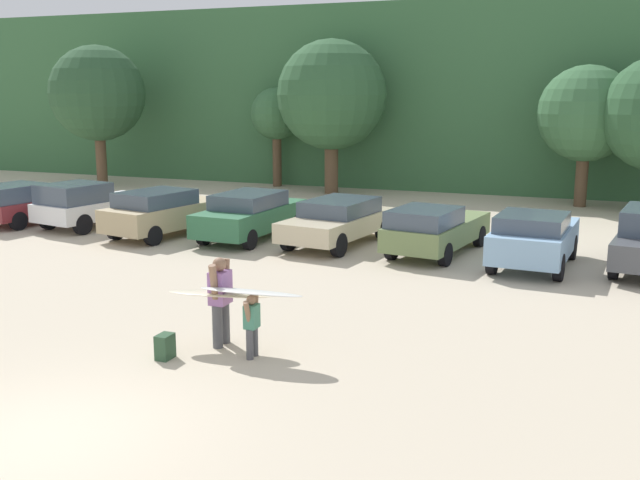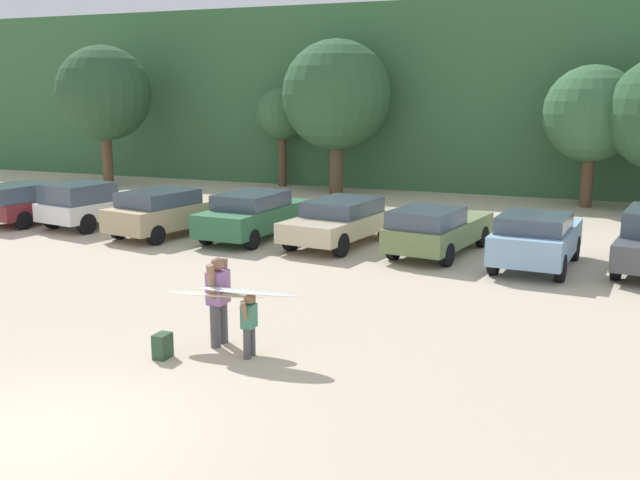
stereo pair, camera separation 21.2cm
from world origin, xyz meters
The scene contains 18 objects.
ground_plane centered at (0.00, 0.00, 0.00)m, with size 120.00×120.00×0.00m, color beige.
hillside_ridge centered at (0.00, 32.45, 4.35)m, with size 108.00×12.00×8.70m, color #38663D.
tree_far_right centered at (-16.70, 22.91, 4.51)m, with size 4.66×4.66×6.86m.
tree_right centered at (-8.34, 25.74, 3.50)m, with size 2.53×2.53×4.83m.
tree_center_right centered at (-4.92, 24.29, 4.45)m, with size 4.95×4.95×6.95m.
tree_center centered at (5.95, 24.39, 3.74)m, with size 3.85×3.85×5.69m.
parked_car_maroon centered at (-12.31, 12.95, 0.78)m, with size 2.49×4.33×1.45m.
parked_car_white centered at (-9.72, 13.25, 0.82)m, with size 2.67×4.48×1.59m.
parked_car_tan centered at (-6.47, 12.80, 0.81)m, with size 2.61×4.44×1.52m.
parked_car_forest_green centered at (-3.62, 13.46, 0.79)m, with size 2.05×4.62×1.50m.
parked_car_champagne centered at (-0.69, 13.63, 0.76)m, with size 2.47×4.72×1.39m.
parked_car_olive_green centered at (2.40, 13.34, 0.76)m, with size 2.40×4.65×1.45m.
parked_car_sky_blue centered at (5.23, 12.74, 0.81)m, with size 2.10×4.14×1.52m.
person_adult centered at (0.44, 4.21, 0.95)m, with size 0.32×0.69×1.68m.
person_child centered at (1.27, 3.84, 0.65)m, with size 0.22×0.52×1.16m.
surfboard_cream centered at (0.46, 4.17, 1.01)m, with size 2.07×0.93×0.12m.
surfboard_white centered at (1.21, 3.94, 1.18)m, with size 1.98×0.68×0.16m.
backpack_dropped centered at (-0.14, 3.21, 0.22)m, with size 0.24×0.34×0.45m.
Camera 2 is at (7.16, -7.23, 4.69)m, focal length 41.29 mm.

